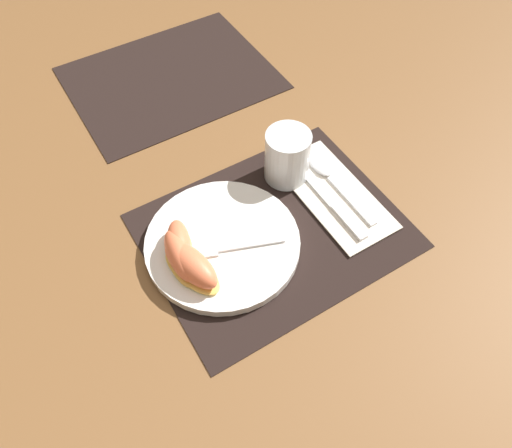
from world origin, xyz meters
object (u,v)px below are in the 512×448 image
fork (222,248)px  citrus_wedge_1 (180,256)px  knife (329,199)px  spoon (328,174)px  plate (223,243)px  juice_glass (287,159)px  citrus_wedge_0 (179,245)px  citrus_wedge_2 (191,265)px

fork → citrus_wedge_1: citrus_wedge_1 is taller
knife → spoon: size_ratio=1.08×
citrus_wedge_1 → plate: bearing=2.6°
juice_glass → citrus_wedge_1: juice_glass is taller
plate → citrus_wedge_1: size_ratio=2.41×
plate → citrus_wedge_0: size_ratio=2.49×
citrus_wedge_1 → fork: bearing=-8.7°
plate → citrus_wedge_1: bearing=-177.4°
citrus_wedge_1 → citrus_wedge_2: bearing=-72.9°
plate → juice_glass: (0.17, 0.08, 0.03)m
citrus_wedge_0 → citrus_wedge_1: 0.02m
juice_glass → fork: 0.20m
spoon → citrus_wedge_1: citrus_wedge_1 is taller
knife → spoon: bearing=55.7°
knife → citrus_wedge_0: citrus_wedge_0 is taller
plate → citrus_wedge_2: bearing=-158.8°
knife → fork: size_ratio=1.19×
knife → fork: 0.21m
citrus_wedge_0 → citrus_wedge_1: citrus_wedge_1 is taller
spoon → citrus_wedge_2: (-0.31, -0.06, 0.03)m
fork → citrus_wedge_0: size_ratio=1.70×
spoon → citrus_wedge_0: size_ratio=1.86×
plate → knife: plate is taller
juice_glass → citrus_wedge_1: bearing=-162.4°
spoon → citrus_wedge_2: size_ratio=1.54×
spoon → citrus_wedge_2: bearing=-169.0°
plate → citrus_wedge_2: (-0.07, -0.03, 0.03)m
plate → spoon: size_ratio=1.34×
citrus_wedge_0 → juice_glass: bearing=13.7°
plate → citrus_wedge_0: bearing=165.5°
fork → citrus_wedge_2: size_ratio=1.41×
juice_glass → citrus_wedge_2: size_ratio=0.80×
juice_glass → citrus_wedge_0: size_ratio=0.96×
plate → knife: bearing=-4.4°
plate → citrus_wedge_1: (-0.08, -0.00, 0.03)m
spoon → fork: 0.25m
plate → citrus_wedge_2: citrus_wedge_2 is taller
citrus_wedge_0 → spoon: bearing=2.9°
plate → citrus_wedge_0: citrus_wedge_0 is taller
juice_glass → citrus_wedge_0: (-0.24, -0.06, -0.01)m
citrus_wedge_1 → citrus_wedge_2: 0.02m
knife → fork: (-0.21, 0.00, 0.01)m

